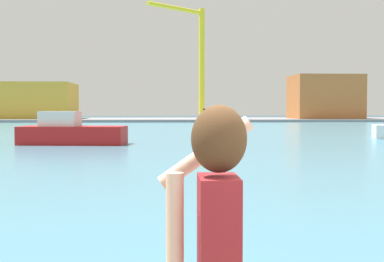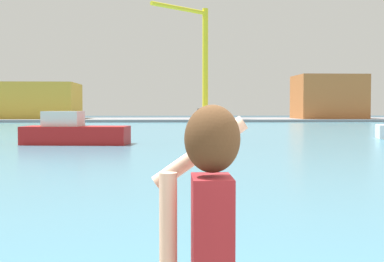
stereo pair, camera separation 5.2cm
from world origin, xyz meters
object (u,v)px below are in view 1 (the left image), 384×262
at_px(warehouse_left, 26,101).
at_px(port_crane, 196,51).
at_px(person_photographer, 216,238).
at_px(boat_moored, 71,132).
at_px(warehouse_right, 325,97).

height_order(warehouse_left, port_crane, port_crane).
relative_size(person_photographer, boat_moored, 0.26).
xyz_separation_m(warehouse_left, port_crane, (30.03, -4.01, 8.58)).
distance_m(person_photographer, warehouse_right, 94.35).
distance_m(boat_moored, warehouse_left, 64.63).
xyz_separation_m(boat_moored, warehouse_left, (-18.21, 61.94, 2.83)).
bearing_deg(port_crane, boat_moored, -101.53).
height_order(boat_moored, warehouse_left, warehouse_left).
height_order(person_photographer, boat_moored, person_photographer).
bearing_deg(boat_moored, person_photographer, -72.68).
relative_size(person_photographer, warehouse_left, 0.10).
distance_m(warehouse_right, port_crane, 24.47).
relative_size(boat_moored, warehouse_left, 0.41).
relative_size(person_photographer, warehouse_right, 0.15).
height_order(person_photographer, warehouse_right, warehouse_right).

